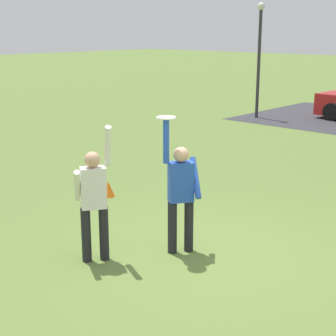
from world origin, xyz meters
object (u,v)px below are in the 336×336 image
Objects in this scene: person_defender at (94,197)px; lamppost_by_lot at (259,49)px; person_catcher at (181,191)px; field_cone_orange at (108,189)px; frisbee_disc at (166,118)px.

lamppost_by_lot is at bearing 57.16° from person_defender.
person_defender is at bearing -0.00° from person_catcher.
person_catcher is at bearing -20.17° from field_cone_orange.
frisbee_disc is 0.87× the size of field_cone_orange.
person_defender reaches higher than field_cone_orange.
person_defender is 7.31× the size of frisbee_disc.
person_catcher is 1.30m from person_defender.
lamppost_by_lot reaches higher than frisbee_disc.
lamppost_by_lot reaches higher than person_defender.
person_defender is at bearing -44.62° from field_cone_orange.
field_cone_orange is (-2.89, 1.06, -0.82)m from person_catcher.
frisbee_disc reaches higher than person_defender.
lamppost_by_lot is (-5.42, 12.54, 1.60)m from person_defender.
person_catcher is 1.13m from frisbee_disc.
person_catcher is at bearing -0.00° from person_defender.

